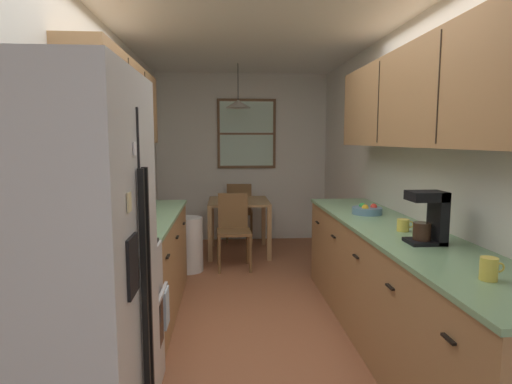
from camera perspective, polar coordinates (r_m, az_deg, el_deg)
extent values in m
plane|color=#995B3D|center=(4.22, -0.33, -14.53)|extent=(12.00, 12.00, 0.00)
cube|color=silver|center=(4.07, -19.68, 2.74)|extent=(0.10, 9.00, 2.55)
cube|color=silver|center=(4.24, 18.19, 2.96)|extent=(0.10, 9.00, 2.55)
cube|color=silver|center=(6.58, -1.90, 4.62)|extent=(4.40, 0.10, 2.55)
cube|color=white|center=(4.06, -0.36, 21.87)|extent=(4.40, 9.00, 0.08)
cube|color=silver|center=(1.95, -25.39, -12.80)|extent=(0.69, 0.82, 1.82)
cube|color=black|center=(1.87, -14.91, -14.95)|extent=(0.01, 0.01, 1.64)
cube|color=black|center=(1.83, -14.70, -15.43)|extent=(0.02, 0.02, 1.17)
cube|color=black|center=(1.91, -14.25, -14.52)|extent=(0.02, 0.02, 1.17)
cube|color=black|center=(1.63, -16.28, -9.53)|extent=(0.01, 0.15, 0.22)
cube|color=beige|center=(1.56, -16.72, -1.33)|extent=(0.01, 0.05, 0.07)
cube|color=white|center=(1.67, -16.02, 5.68)|extent=(0.01, 0.04, 0.05)
cube|color=silver|center=(2.77, -19.91, -16.80)|extent=(0.62, 0.61, 0.90)
cube|color=black|center=(2.72, -13.15, -17.73)|extent=(0.01, 0.42, 0.30)
cube|color=silver|center=(2.63, -12.73, -13.60)|extent=(0.02, 0.49, 0.02)
cube|color=black|center=(2.62, -20.33, -7.54)|extent=(0.59, 0.58, 0.02)
cube|color=silver|center=(2.69, -26.17, -5.48)|extent=(0.06, 0.61, 0.20)
cylinder|color=#2D2D2D|center=(2.54, -24.25, -7.85)|extent=(0.15, 0.15, 0.01)
cylinder|color=#2D2D2D|center=(2.78, -22.37, -6.48)|extent=(0.15, 0.15, 0.01)
cylinder|color=#2D2D2D|center=(2.46, -18.04, -8.05)|extent=(0.15, 0.15, 0.01)
cylinder|color=#2D2D2D|center=(2.71, -16.70, -6.61)|extent=(0.15, 0.15, 0.01)
cube|color=black|center=(2.58, -23.63, 8.72)|extent=(0.38, 0.62, 0.30)
cube|color=black|center=(2.47, -19.80, 9.00)|extent=(0.01, 0.37, 0.19)
cube|color=#2D2D33|center=(2.73, -18.26, 8.83)|extent=(0.01, 0.12, 0.19)
cube|color=#A87A4C|center=(3.92, -15.07, -9.75)|extent=(0.60, 1.87, 0.87)
cube|color=#7AA87A|center=(3.82, -15.28, -3.26)|extent=(0.63, 1.89, 0.03)
cube|color=black|center=(3.21, -11.78, -8.50)|extent=(0.02, 0.10, 0.01)
cube|color=black|center=(3.80, -10.55, -6.00)|extent=(0.02, 0.10, 0.01)
cube|color=black|center=(4.41, -9.66, -4.19)|extent=(0.02, 0.10, 0.01)
cube|color=#A87A4C|center=(3.75, -18.06, 11.34)|extent=(0.32, 1.97, 0.66)
cube|color=#2D2319|center=(3.40, -16.66, 11.87)|extent=(0.01, 0.01, 0.61)
cube|color=#2D2319|center=(4.03, -14.65, 11.13)|extent=(0.01, 0.01, 0.61)
cube|color=#A87A4C|center=(3.40, 18.30, -12.46)|extent=(0.60, 3.25, 0.87)
cube|color=#7AA87A|center=(3.28, 18.60, -5.03)|extent=(0.63, 3.27, 0.03)
cube|color=black|center=(2.09, 24.50, -17.59)|extent=(0.02, 0.10, 0.01)
cube|color=black|center=(2.64, 17.60, -12.11)|extent=(0.02, 0.10, 0.01)
cube|color=black|center=(3.22, 13.29, -8.47)|extent=(0.02, 0.10, 0.01)
cube|color=black|center=(3.83, 10.37, -5.93)|extent=(0.02, 0.10, 0.01)
cube|color=black|center=(4.44, 8.27, -4.08)|extent=(0.02, 0.10, 0.01)
cube|color=#A87A4C|center=(3.24, 21.96, 11.89)|extent=(0.32, 2.95, 0.71)
cube|color=#2D2319|center=(2.74, 23.39, 12.82)|extent=(0.01, 0.01, 0.65)
cube|color=#2D2319|center=(3.63, 16.16, 11.54)|extent=(0.01, 0.01, 0.65)
cube|color=#A87F51|center=(5.77, -2.36, -1.27)|extent=(0.81, 0.88, 0.03)
cube|color=#A87F51|center=(5.44, -6.22, -5.76)|extent=(0.06, 0.06, 0.70)
cube|color=#A87F51|center=(5.46, 1.80, -5.67)|extent=(0.06, 0.06, 0.70)
cube|color=#A87F51|center=(6.24, -5.96, -4.10)|extent=(0.06, 0.06, 0.70)
cube|color=#A87F51|center=(6.26, 1.01, -4.02)|extent=(0.06, 0.06, 0.70)
cube|color=brown|center=(5.11, -3.00, -5.42)|extent=(0.42, 0.42, 0.04)
cube|color=brown|center=(5.25, -3.14, -2.59)|extent=(0.37, 0.05, 0.45)
cylinder|color=brown|center=(5.01, -0.75, -8.43)|extent=(0.04, 0.04, 0.43)
cylinder|color=brown|center=(4.98, -4.97, -8.53)|extent=(0.04, 0.04, 0.43)
cylinder|color=brown|center=(5.36, -1.14, -7.40)|extent=(0.04, 0.04, 0.43)
cylinder|color=brown|center=(5.33, -5.07, -7.49)|extent=(0.04, 0.04, 0.43)
cube|color=brown|center=(6.53, -2.21, -2.69)|extent=(0.43, 0.43, 0.04)
cube|color=brown|center=(6.31, -2.29, -0.95)|extent=(0.37, 0.06, 0.45)
cylinder|color=brown|center=(6.76, -3.68, -4.38)|extent=(0.04, 0.04, 0.43)
cylinder|color=brown|center=(6.74, -0.58, -4.39)|extent=(0.04, 0.04, 0.43)
cylinder|color=brown|center=(6.40, -3.90, -5.02)|extent=(0.04, 0.04, 0.43)
cylinder|color=brown|center=(6.39, -0.63, -5.04)|extent=(0.04, 0.04, 0.43)
cylinder|color=black|center=(5.76, -2.44, 14.62)|extent=(0.01, 0.01, 0.48)
cone|color=#B7B2A8|center=(5.73, -2.43, 11.77)|extent=(0.34, 0.34, 0.10)
sphere|color=white|center=(5.73, -2.43, 11.97)|extent=(0.06, 0.06, 0.06)
cube|color=brown|center=(6.50, -1.29, 7.85)|extent=(0.89, 0.04, 1.05)
cube|color=#B2D1B7|center=(6.49, -1.28, 7.85)|extent=(0.81, 0.01, 0.97)
cube|color=brown|center=(6.49, -1.28, 7.86)|extent=(0.81, 0.02, 0.03)
cylinder|color=white|center=(5.10, -9.05, -6.99)|extent=(0.33, 0.33, 0.65)
cylinder|color=#D84C19|center=(3.10, -17.89, -3.68)|extent=(0.13, 0.13, 0.18)
cylinder|color=white|center=(3.09, -17.96, -1.86)|extent=(0.13, 0.13, 0.02)
cube|color=silver|center=(2.82, -11.98, -15.00)|extent=(0.02, 0.16, 0.24)
cube|color=black|center=(2.89, 21.76, -6.23)|extent=(0.22, 0.18, 0.02)
cube|color=black|center=(2.90, 23.33, -3.17)|extent=(0.06, 0.18, 0.33)
cube|color=black|center=(2.84, 22.03, -0.52)|extent=(0.22, 0.18, 0.06)
cylinder|color=#331E14|center=(2.87, 21.46, -4.95)|extent=(0.11, 0.11, 0.11)
cylinder|color=#E5CC4C|center=(2.27, 28.89, -9.06)|extent=(0.08, 0.08, 0.11)
torus|color=#E5CC4C|center=(2.30, 30.00, -8.81)|extent=(0.05, 0.01, 0.05)
cylinder|color=#E5CC4C|center=(3.21, 19.21, -4.24)|extent=(0.09, 0.09, 0.09)
torus|color=#E5CC4C|center=(3.23, 20.12, -4.13)|extent=(0.05, 0.01, 0.05)
cylinder|color=#597F9E|center=(3.86, 14.73, -2.45)|extent=(0.26, 0.26, 0.06)
cylinder|color=black|center=(3.86, 14.74, -2.23)|extent=(0.21, 0.21, 0.03)
sphere|color=red|center=(3.87, 15.59, -1.96)|extent=(0.06, 0.06, 0.06)
sphere|color=green|center=(3.90, 14.14, -1.85)|extent=(0.06, 0.06, 0.06)
sphere|color=yellow|center=(3.80, 14.51, -2.09)|extent=(0.06, 0.06, 0.06)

